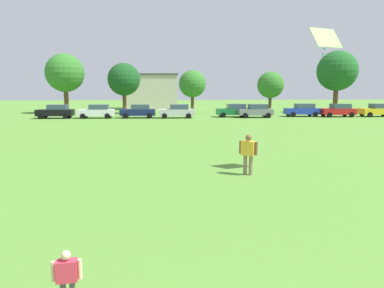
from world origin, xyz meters
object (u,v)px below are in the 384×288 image
at_px(tree_right, 271,85).
at_px(tree_far_left, 65,73).
at_px(parked_car_navy_2, 138,111).
at_px(parked_car_silver_3, 177,111).
at_px(child_kite_flyer, 67,275).
at_px(tree_center, 192,84).
at_px(adult_bystander, 248,151).
at_px(parked_car_white_1, 97,111).
at_px(parked_car_blue_6, 302,110).
at_px(parked_car_gray_5, 256,111).
at_px(tree_far_right, 337,71).
at_px(parked_car_red_7, 338,110).
at_px(tree_left, 124,80).
at_px(parked_car_black_0, 56,111).
at_px(kite, 326,39).
at_px(parked_car_green_4, 234,110).
at_px(parked_car_yellow_8, 378,110).

bearing_deg(tree_right, tree_far_left, 176.89).
bearing_deg(parked_car_navy_2, parked_car_silver_3, 174.57).
height_order(child_kite_flyer, tree_center, tree_center).
xyz_separation_m(adult_bystander, parked_car_white_1, (-11.75, 30.00, -0.18)).
distance_m(child_kite_flyer, parked_car_blue_6, 44.15).
height_order(parked_car_navy_2, parked_car_blue_6, same).
height_order(adult_bystander, tree_right, tree_right).
bearing_deg(parked_car_gray_5, tree_far_left, -20.96).
height_order(parked_car_navy_2, tree_right, tree_right).
bearing_deg(tree_far_right, parked_car_gray_5, -152.42).
bearing_deg(parked_car_blue_6, parked_car_red_7, 168.21).
bearing_deg(parked_car_silver_3, tree_left, -48.28).
height_order(child_kite_flyer, tree_far_left, tree_far_left).
relative_size(child_kite_flyer, parked_car_silver_3, 0.24).
height_order(parked_car_black_0, tree_far_right, tree_far_right).
bearing_deg(parked_car_gray_5, tree_far_right, -152.42).
bearing_deg(tree_left, parked_car_red_7, -15.95).
xyz_separation_m(parked_car_navy_2, tree_right, (18.95, 7.69, 3.26)).
distance_m(parked_car_navy_2, parked_car_blue_6, 21.16).
relative_size(kite, tree_far_right, 0.16).
xyz_separation_m(parked_car_black_0, parked_car_white_1, (4.98, -0.14, 0.00)).
bearing_deg(adult_bystander, parked_car_white_1, -34.35).
bearing_deg(tree_left, parked_car_white_1, -108.66).
height_order(parked_car_gray_5, tree_far_right, tree_far_right).
distance_m(parked_car_green_4, tree_center, 10.49).
bearing_deg(parked_car_yellow_8, parked_car_black_0, -0.82).
xyz_separation_m(parked_car_green_4, parked_car_yellow_8, (18.68, -0.97, 0.00)).
relative_size(parked_car_navy_2, parked_car_blue_6, 1.00).
relative_size(parked_car_white_1, parked_car_gray_5, 1.00).
bearing_deg(parked_car_red_7, parked_car_white_1, -0.73).
xyz_separation_m(kite, tree_right, (8.94, 37.17, -1.62)).
distance_m(parked_car_blue_6, tree_left, 25.02).
bearing_deg(parked_car_blue_6, tree_far_left, -15.14).
relative_size(parked_car_navy_2, parked_car_yellow_8, 1.00).
distance_m(child_kite_flyer, parked_car_green_4, 40.93).
height_order(tree_far_left, tree_center, tree_far_left).
xyz_separation_m(child_kite_flyer, parked_car_blue_6, (19.67, 39.52, 0.24)).
xyz_separation_m(child_kite_flyer, parked_car_black_0, (-11.53, 39.14, 0.24)).
xyz_separation_m(kite, tree_left, (-12.51, 37.17, -0.86)).
bearing_deg(parked_car_black_0, tree_far_left, -83.28).
distance_m(kite, parked_car_navy_2, 31.51).
distance_m(child_kite_flyer, parked_car_silver_3, 38.62).
height_order(parked_car_gray_5, parked_car_red_7, same).
bearing_deg(child_kite_flyer, tree_left, 88.74).
relative_size(parked_car_red_7, tree_right, 0.70).
bearing_deg(parked_car_white_1, parked_car_yellow_8, 179.28).
distance_m(adult_bystander, parked_car_silver_3, 29.54).
distance_m(parked_car_silver_3, parked_car_yellow_8, 26.06).
height_order(parked_car_navy_2, parked_car_yellow_8, same).
xyz_separation_m(kite, tree_center, (-2.54, 38.83, -1.46)).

